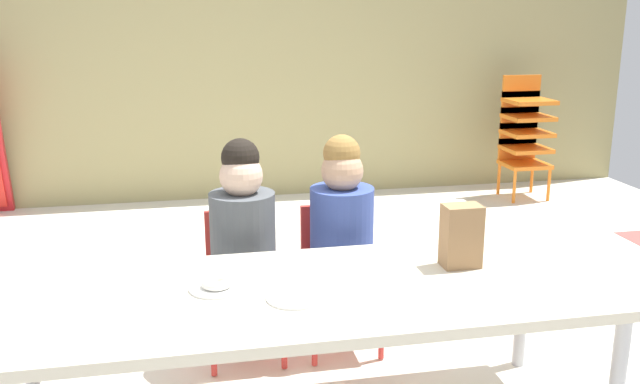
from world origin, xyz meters
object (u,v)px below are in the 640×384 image
Objects in this scene: seated_child_near_camera at (243,230)px; seated_child_middle_seat at (341,224)px; craft_table at (308,300)px; paper_bag_brown at (461,236)px; donut_powdered_on_plate at (217,282)px; paper_plate_center_table at (295,298)px; paper_plate_near_edge at (217,288)px; kid_chair_orange_stack at (525,130)px.

seated_child_near_camera and seated_child_middle_seat have the same top height.
craft_table is 0.58m from paper_bag_brown.
seated_child_middle_seat reaches higher than donut_powdered_on_plate.
seated_child_middle_seat is at bearing 65.63° from paper_plate_center_table.
craft_table is 2.20× the size of seated_child_middle_seat.
seated_child_middle_seat is (0.40, 0.00, 0.00)m from seated_child_near_camera.
paper_plate_near_edge is 0.26m from paper_plate_center_table.
seated_child_middle_seat is 4.17× the size of paper_bag_brown.
kid_chair_orange_stack is 5.11× the size of paper_plate_near_edge.
kid_chair_orange_stack is 3.65m from donut_powdered_on_plate.
seated_child_middle_seat reaches higher than paper_plate_near_edge.
paper_plate_near_edge is at bearing 0.00° from donut_powdered_on_plate.
kid_chair_orange_stack is at bearing 47.48° from paper_plate_near_edge.
donut_powdered_on_plate is (0.00, 0.00, 0.02)m from paper_plate_near_edge.
donut_powdered_on_plate reaches higher than craft_table.
seated_child_near_camera reaches higher than kid_chair_orange_stack.
kid_chair_orange_stack is (2.18, 2.75, 0.02)m from craft_table.
seated_child_near_camera reaches higher than craft_table.
craft_table is at bearing -128.50° from kid_chair_orange_stack.
paper_bag_brown is (0.71, -0.51, 0.10)m from seated_child_near_camera.
kid_chair_orange_stack reaches higher than paper_bag_brown.
craft_table is 2.20× the size of kid_chair_orange_stack.
seated_child_middle_seat is at bearing 120.64° from paper_bag_brown.
seated_child_near_camera is at bearing 180.00° from seated_child_middle_seat.
donut_powdered_on_plate reaches higher than paper_plate_center_table.
paper_bag_brown is at bearing 2.62° from paper_plate_near_edge.
paper_bag_brown is at bearing -121.51° from kid_chair_orange_stack.
paper_plate_near_edge is (-0.54, -0.55, -0.01)m from seated_child_middle_seat.
craft_table is 9.18× the size of paper_bag_brown.
paper_plate_near_edge is at bearing -177.38° from paper_bag_brown.
seated_child_near_camera is at bearing 98.13° from paper_plate_center_table.
paper_plate_center_table is 1.79× the size of donut_powdered_on_plate.
paper_plate_near_edge reaches higher than craft_table.
seated_child_middle_seat is 0.77m from paper_plate_near_edge.
kid_chair_orange_stack is at bearing 47.98° from seated_child_middle_seat.
craft_table is at bearing -10.22° from paper_plate_near_edge.
paper_bag_brown is at bearing -59.36° from seated_child_middle_seat.
kid_chair_orange_stack is at bearing 47.48° from donut_powdered_on_plate.
paper_plate_center_table is at bearing -81.87° from seated_child_near_camera.
seated_child_near_camera is 0.57m from paper_plate_near_edge.
craft_table is 11.22× the size of paper_plate_near_edge.
donut_powdered_on_plate is (-2.47, -2.69, 0.05)m from kid_chair_orange_stack.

